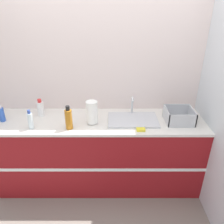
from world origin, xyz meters
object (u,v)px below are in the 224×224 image
at_px(sink, 132,119).
at_px(bottle_white_spray, 40,108).
at_px(bottle_blue, 1,114).
at_px(paper_towel_roll, 92,112).
at_px(dish_rack, 178,117).
at_px(bottle_amber, 68,119).
at_px(bottle_clear, 30,120).

relative_size(sink, bottle_white_spray, 2.72).
bearing_deg(bottle_blue, sink, 0.50).
relative_size(bottle_white_spray, bottle_blue, 1.06).
xyz_separation_m(paper_towel_roll, dish_rack, (0.99, 0.04, -0.08)).
xyz_separation_m(dish_rack, bottle_amber, (-1.23, -0.16, 0.06)).
distance_m(sink, bottle_clear, 1.14).
bearing_deg(bottle_blue, dish_rack, -0.38).
bearing_deg(bottle_clear, dish_rack, 5.33).
xyz_separation_m(sink, paper_towel_roll, (-0.47, -0.06, 0.12)).
relative_size(paper_towel_roll, bottle_amber, 0.99).
height_order(sink, bottle_white_spray, sink).
height_order(paper_towel_roll, dish_rack, paper_towel_roll).
bearing_deg(dish_rack, sink, 177.10).
xyz_separation_m(bottle_white_spray, bottle_blue, (-0.41, -0.14, -0.01)).
distance_m(paper_towel_roll, bottle_clear, 0.66).
bearing_deg(bottle_amber, bottle_clear, 179.54).
bearing_deg(sink, paper_towel_roll, -172.10).
height_order(sink, paper_towel_roll, paper_towel_roll).
distance_m(bottle_white_spray, bottle_blue, 0.43).
bearing_deg(bottle_white_spray, sink, -6.80).
relative_size(bottle_amber, bottle_white_spray, 1.27).
bearing_deg(bottle_white_spray, bottle_blue, -160.37).
bearing_deg(dish_rack, bottle_blue, 179.62).
bearing_deg(paper_towel_roll, bottle_blue, 177.16).
bearing_deg(dish_rack, paper_towel_roll, -177.79).
height_order(dish_rack, bottle_clear, bottle_clear).
bearing_deg(bottle_clear, paper_towel_roll, 10.01).
height_order(dish_rack, bottle_blue, bottle_blue).
xyz_separation_m(sink, bottle_white_spray, (-1.10, 0.13, 0.08)).
xyz_separation_m(paper_towel_roll, bottle_amber, (-0.24, -0.12, -0.02)).
xyz_separation_m(bottle_amber, bottle_white_spray, (-0.40, 0.31, -0.03)).
relative_size(bottle_amber, bottle_blue, 1.35).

